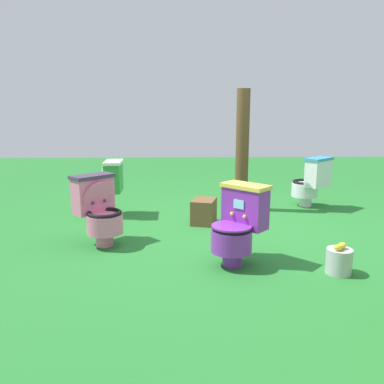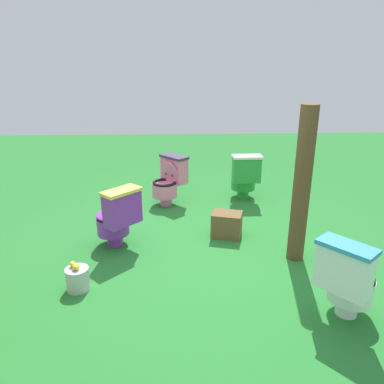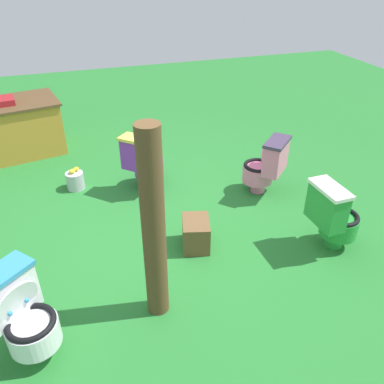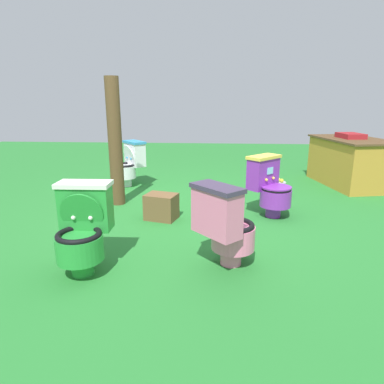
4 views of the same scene
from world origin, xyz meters
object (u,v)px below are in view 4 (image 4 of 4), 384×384
wooden_post (115,143)px  toilet_purple (270,186)px  toilet_pink (226,225)px  vendor_table (351,162)px  small_crate (161,207)px  toilet_green (83,228)px  lemon_bucket (278,189)px  toilet_white (129,163)px

wooden_post → toilet_purple: bearing=80.2°
toilet_pink → wooden_post: size_ratio=0.44×
toilet_purple → vendor_table: (-1.65, 1.56, 0.02)m
small_crate → toilet_green: bearing=-18.9°
lemon_bucket → vendor_table: bearing=121.6°
toilet_green → wooden_post: size_ratio=0.44×
vendor_table → toilet_purple: bearing=-43.5°
toilet_white → toilet_purple: size_ratio=1.00×
wooden_post → vendor_table: bearing=110.3°
wooden_post → small_crate: (0.57, 0.68, -0.68)m
toilet_purple → toilet_pink: (1.36, -0.57, 0.00)m
vendor_table → lemon_bucket: 1.55m
toilet_green → toilet_pink: 1.16m
small_crate → toilet_purple: bearing=100.0°
toilet_purple → small_crate: (0.23, -1.29, -0.22)m
toilet_purple → vendor_table: vendor_table is taller
vendor_table → toilet_green: bearing=-46.3°
toilet_white → small_crate: (1.58, 0.78, -0.22)m
vendor_table → wooden_post: size_ratio=0.96×
wooden_post → toilet_pink: bearing=39.6°
toilet_white → small_crate: bearing=165.7°
toilet_green → small_crate: size_ratio=2.05×
toilet_purple → toilet_pink: 1.47m
toilet_pink → lemon_bucket: (-2.20, 0.83, -0.26)m
toilet_pink → lemon_bucket: 2.37m
toilet_pink → vendor_table: (-3.00, 2.13, 0.02)m
toilet_white → toilet_purple: same height
toilet_green → toilet_pink: size_ratio=1.00×
toilet_white → vendor_table: size_ratio=0.45×
wooden_post → small_crate: bearing=50.3°
toilet_purple → lemon_bucket: (-0.85, 0.26, -0.25)m
toilet_white → toilet_purple: (1.35, 2.06, -0.00)m
toilet_white → wooden_post: (1.01, 0.09, 0.46)m
toilet_purple → wooden_post: 2.05m
vendor_table → small_crate: bearing=-56.7°
toilet_green → toilet_purple: same height
wooden_post → small_crate: wooden_post is taller
toilet_white → toilet_purple: 2.47m
vendor_table → lemon_bucket: bearing=-58.4°
toilet_white → wooden_post: size_ratio=0.44×
small_crate → vendor_table: bearing=123.3°
toilet_purple → small_crate: 1.33m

